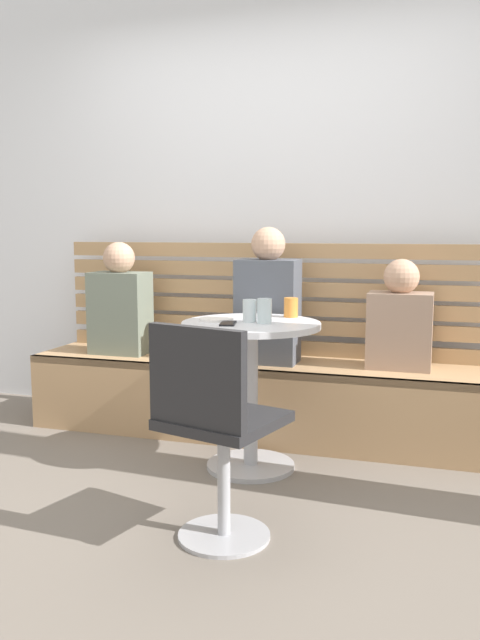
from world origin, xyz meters
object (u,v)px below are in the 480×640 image
at_px(booth_bench, 259,398).
at_px(phone_on_table, 228,323).
at_px(person_adult, 268,302).
at_px(cup_tumbler_orange, 291,307).
at_px(cafe_table, 251,367).
at_px(person_child_left, 120,304).
at_px(person_child_middle, 400,321).
at_px(cup_glass_tall, 265,311).
at_px(cup_water_clear, 250,311).
at_px(plate_small, 216,319).
at_px(white_chair, 214,426).

relative_size(booth_bench, phone_on_table, 19.29).
xyz_separation_m(person_adult, cup_tumbler_orange, (0.19, -0.27, 0.01)).
xyz_separation_m(booth_bench, cafe_table, (0.10, -0.52, 0.30)).
distance_m(booth_bench, person_child_left, 1.01).
xyz_separation_m(person_child_middle, cup_glass_tall, (-0.60, -0.59, 0.10)).
height_order(booth_bench, person_child_middle, person_child_middle).
distance_m(booth_bench, phone_on_table, 0.82).
xyz_separation_m(cup_water_clear, cup_glass_tall, (0.08, -0.02, 0.01)).
bearing_deg(cafe_table, cup_glass_tall, -18.88).
height_order(cafe_table, cup_water_clear, cup_water_clear).
distance_m(cup_water_clear, plate_small, 0.18).
distance_m(cafe_table, phone_on_table, 0.26).
relative_size(cafe_table, person_adult, 0.97).
relative_size(plate_small, phone_on_table, 1.21).
bearing_deg(cup_tumbler_orange, person_child_middle, 31.82).
distance_m(cup_tumbler_orange, phone_on_table, 0.41).
xyz_separation_m(booth_bench, cup_tumbler_orange, (0.25, -0.29, 0.57)).
height_order(cafe_table, person_child_left, person_child_left).
distance_m(person_adult, cup_water_clear, 0.51).
distance_m(white_chair, person_child_middle, 1.51).
bearing_deg(person_child_left, cup_glass_tall, -26.92).
distance_m(cafe_table, person_child_middle, 0.89).
relative_size(person_child_left, cup_glass_tall, 5.61).
bearing_deg(booth_bench, person_adult, -19.80).
xyz_separation_m(booth_bench, person_child_left, (-0.87, -0.01, 0.52)).
relative_size(person_adult, person_child_middle, 1.29).
relative_size(person_adult, person_child_left, 1.13).
height_order(person_adult, plate_small, person_adult).
xyz_separation_m(white_chair, person_child_left, (-1.07, 1.32, 0.27)).
relative_size(white_chair, phone_on_table, 6.07).
relative_size(white_chair, cup_water_clear, 7.73).
distance_m(person_child_left, cup_glass_tall, 1.18).
relative_size(cup_glass_tall, plate_small, 0.71).
bearing_deg(person_child_middle, cup_water_clear, -140.34).
relative_size(cup_tumbler_orange, plate_small, 0.59).
xyz_separation_m(person_child_middle, plate_small, (-0.85, -0.56, 0.05)).
bearing_deg(cup_glass_tall, cup_tumbler_orange, 74.82).
bearing_deg(white_chair, person_child_left, 129.05).
relative_size(person_adult, cup_glass_tall, 6.35).
bearing_deg(cup_glass_tall, white_chair, -88.47).
bearing_deg(person_child_left, cup_water_clear, -27.73).
height_order(person_adult, person_child_middle, person_adult).
bearing_deg(person_child_middle, white_chair, -112.79).
relative_size(cup_water_clear, phone_on_table, 0.79).
bearing_deg(cup_tumbler_orange, plate_small, -144.22).
relative_size(cup_tumbler_orange, phone_on_table, 0.71).
height_order(cup_water_clear, cup_glass_tall, cup_glass_tall).
bearing_deg(person_child_middle, cup_tumbler_orange, -148.18).
distance_m(cafe_table, person_child_left, 1.12).
distance_m(booth_bench, cup_tumbler_orange, 0.68).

